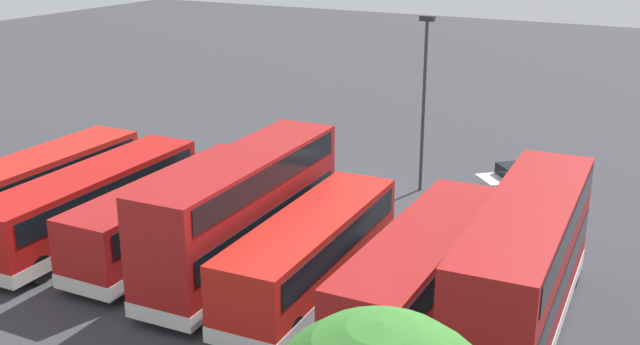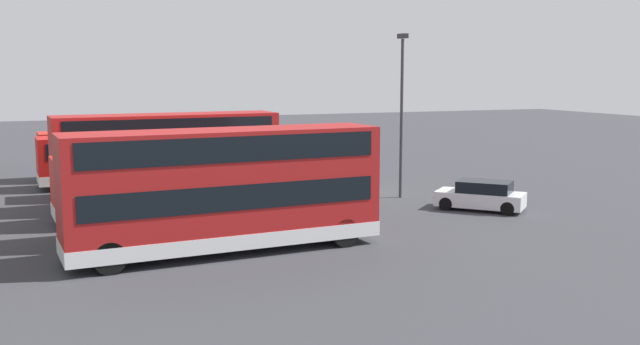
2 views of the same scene
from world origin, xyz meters
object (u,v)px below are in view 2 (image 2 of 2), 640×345
object	(u,v)px
bus_single_deck_fifth	(161,164)
bus_single_deck_sixth	(139,157)
bus_double_decker_near_end	(225,187)
bus_single_deck_seventh	(133,151)
bus_double_decker_fourth	(168,156)
bus_single_deck_third	(170,182)
lamp_post_tall	(402,104)
bus_single_deck_second	(203,195)
car_hatchback_silver	(481,196)

from	to	relation	value
bus_single_deck_fifth	bus_single_deck_sixth	world-z (taller)	same
bus_double_decker_near_end	bus_single_deck_sixth	world-z (taller)	bus_double_decker_near_end
bus_single_deck_seventh	bus_double_decker_fourth	bearing A→B (deg)	-178.42
bus_single_deck_third	lamp_post_tall	distance (m)	12.73
bus_double_decker_near_end	bus_single_deck_second	world-z (taller)	bus_double_decker_near_end
bus_single_deck_second	car_hatchback_silver	size ratio (longest dim) A/B	2.60
bus_single_deck_second	bus_single_deck_fifth	xyz separation A→B (m)	(10.73, -0.10, -0.00)
car_hatchback_silver	lamp_post_tall	bearing A→B (deg)	23.12
bus_single_deck_third	bus_single_deck_fifth	bearing A→B (deg)	-6.26
bus_single_deck_seventh	bus_single_deck_second	bearing A→B (deg)	-178.64
car_hatchback_silver	lamp_post_tall	distance (m)	6.54
bus_double_decker_fourth	bus_single_deck_second	bearing A→B (deg)	-178.97
bus_double_decker_near_end	bus_double_decker_fourth	world-z (taller)	same
bus_single_deck_sixth	bus_single_deck_third	bearing A→B (deg)	179.32
bus_single_deck_sixth	bus_double_decker_near_end	bearing A→B (deg)	-178.17
bus_single_deck_seventh	lamp_post_tall	xyz separation A→B (m)	(-13.49, -12.05, 3.35)
bus_double_decker_fourth	bus_single_deck_fifth	world-z (taller)	bus_double_decker_fourth
bus_single_deck_third	bus_single_deck_sixth	bearing A→B (deg)	-0.68
bus_single_deck_third	bus_single_deck_fifth	distance (m)	6.84
bus_double_decker_fourth	bus_single_deck_seventh	size ratio (longest dim) A/B	0.98
bus_double_decker_near_end	car_hatchback_silver	bearing A→B (deg)	-75.93
bus_single_deck_third	bus_single_deck_seventh	xyz separation A→B (m)	(14.09, -0.21, 0.00)
bus_double_decker_near_end	lamp_post_tall	bearing A→B (deg)	-55.52
bus_single_deck_third	bus_single_deck_second	bearing A→B (deg)	-170.71
bus_double_decker_near_end	bus_single_deck_fifth	xyz separation A→B (m)	(14.13, -0.05, -0.83)
lamp_post_tall	bus_single_deck_fifth	bearing A→B (deg)	61.74
bus_double_decker_near_end	bus_single_deck_sixth	size ratio (longest dim) A/B	1.02
bus_single_deck_fifth	bus_single_deck_seventh	world-z (taller)	same
lamp_post_tall	bus_single_deck_sixth	bearing A→B (deg)	50.69
bus_single_deck_sixth	lamp_post_tall	size ratio (longest dim) A/B	1.34
bus_single_deck_fifth	car_hatchback_silver	distance (m)	17.25
bus_single_deck_second	lamp_post_tall	xyz separation A→B (m)	(4.54, -11.62, 3.35)
bus_single_deck_third	bus_single_deck_fifth	xyz separation A→B (m)	(6.80, -0.75, 0.00)
bus_double_decker_fourth	bus_single_deck_seventh	xyz separation A→B (m)	(10.88, 0.30, -0.83)
bus_single_deck_second	bus_single_deck_fifth	distance (m)	10.73
bus_single_deck_sixth	bus_single_deck_seventh	distance (m)	3.55
bus_double_decker_near_end	bus_single_deck_seventh	distance (m)	21.45
bus_single_deck_second	car_hatchback_silver	xyz separation A→B (m)	(-0.02, -13.56, -0.92)
bus_single_deck_second	bus_single_deck_third	distance (m)	3.98
bus_single_deck_seventh	bus_double_decker_near_end	bearing A→B (deg)	-178.71
bus_single_deck_third	car_hatchback_silver	distance (m)	14.77
bus_single_deck_sixth	car_hatchback_silver	xyz separation A→B (m)	(-14.49, -14.08, -0.92)
bus_single_deck_third	bus_single_deck_fifth	world-z (taller)	same
bus_single_deck_second	bus_single_deck_fifth	world-z (taller)	same
bus_single_deck_sixth	car_hatchback_silver	size ratio (longest dim) A/B	2.70
bus_single_deck_third	bus_single_deck_seventh	bearing A→B (deg)	-0.87
bus_double_decker_fourth	bus_single_deck_fifth	distance (m)	3.68
bus_single_deck_third	car_hatchback_silver	bearing A→B (deg)	-105.54
bus_single_deck_second	lamp_post_tall	bearing A→B (deg)	-68.67
bus_double_decker_near_end	bus_double_decker_fourth	bearing A→B (deg)	0.99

